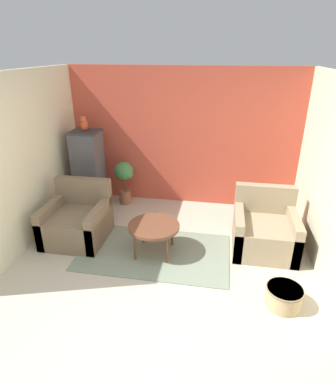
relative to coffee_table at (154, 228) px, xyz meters
The scene contains 12 objects.
ground_plane 1.33m from the coffee_table, 83.05° to the right, with size 20.00×20.00×0.00m, color beige.
wall_back_accent 1.96m from the coffee_table, 85.11° to the left, with size 4.11×0.06×2.41m.
wall_left 2.05m from the coffee_table, behind, with size 0.06×3.01×2.41m.
wall_right 2.33m from the coffee_table, ahead, with size 0.06×3.01×2.41m.
area_rug 0.40m from the coffee_table, 75.96° to the right, with size 2.10×1.23×0.01m.
coffee_table is the anchor object (origin of this frame).
armchair_left 1.24m from the coffee_table, behind, with size 0.86×0.86×0.85m.
armchair_right 1.57m from the coffee_table, 14.32° to the left, with size 0.86×0.86×0.85m.
birdcage 1.92m from the coffee_table, 138.86° to the left, with size 0.56×0.56×1.40m.
parrot 2.20m from the coffee_table, 138.81° to the left, with size 0.12×0.22×0.26m.
potted_plant 1.73m from the coffee_table, 120.59° to the left, with size 0.37×0.34×0.81m.
wicker_basket 1.83m from the coffee_table, 24.87° to the right, with size 0.41×0.41×0.24m.
Camera 1 is at (0.70, -2.47, 2.65)m, focal length 30.00 mm.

